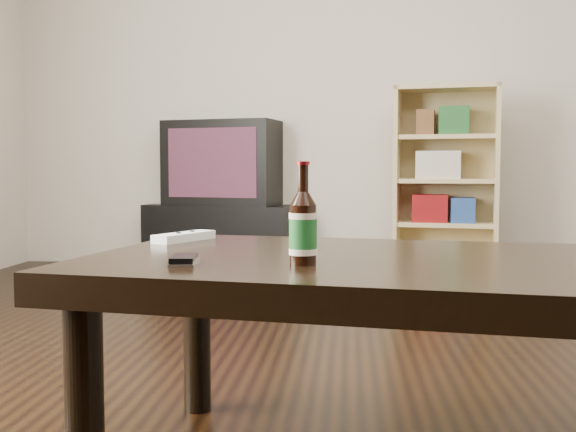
# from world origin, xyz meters

# --- Properties ---
(floor) EXTENTS (5.00, 6.00, 0.01)m
(floor) POSITION_xyz_m (0.00, 0.00, -0.01)
(floor) COLOR black
(floor) RESTS_ON ground
(wall_back) EXTENTS (5.00, 0.02, 2.70)m
(wall_back) POSITION_xyz_m (0.00, 3.01, 1.35)
(wall_back) COLOR beige
(wall_back) RESTS_ON ground
(tv_stand) EXTENTS (1.17, 0.76, 0.43)m
(tv_stand) POSITION_xyz_m (-1.01, 2.98, 0.21)
(tv_stand) COLOR black
(tv_stand) RESTS_ON floor
(tv) EXTENTS (0.87, 0.65, 0.59)m
(tv) POSITION_xyz_m (-1.01, 2.98, 0.72)
(tv) COLOR black
(tv) RESTS_ON tv_stand
(bookshelf) EXTENTS (0.69, 0.40, 1.21)m
(bookshelf) POSITION_xyz_m (0.48, 2.68, 0.63)
(bookshelf) COLOR tan
(bookshelf) RESTS_ON floor
(coffee_table) EXTENTS (1.41, 0.96, 0.49)m
(coffee_table) POSITION_xyz_m (-0.05, -0.30, 0.43)
(coffee_table) COLOR black
(coffee_table) RESTS_ON floor
(beer_bottle) EXTENTS (0.07, 0.07, 0.21)m
(beer_bottle) POSITION_xyz_m (-0.23, -0.43, 0.56)
(beer_bottle) COLOR black
(beer_bottle) RESTS_ON coffee_table
(phone) EXTENTS (0.06, 0.10, 0.02)m
(phone) POSITION_xyz_m (-0.47, -0.44, 0.50)
(phone) COLOR silver
(phone) RESTS_ON coffee_table
(remote) EXTENTS (0.14, 0.20, 0.02)m
(remote) POSITION_xyz_m (-0.57, -0.01, 0.50)
(remote) COLOR white
(remote) RESTS_ON coffee_table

